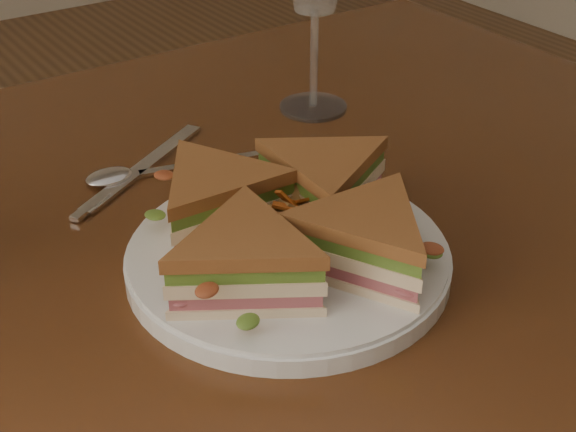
# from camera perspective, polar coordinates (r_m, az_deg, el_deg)

# --- Properties ---
(table) EXTENTS (1.20, 0.80, 0.75)m
(table) POSITION_cam_1_polar(r_m,az_deg,el_deg) (0.81, -5.86, -5.87)
(table) COLOR #371B0C
(table) RESTS_ON ground
(plate) EXTENTS (0.27, 0.27, 0.02)m
(plate) POSITION_cam_1_polar(r_m,az_deg,el_deg) (0.67, 0.00, -3.04)
(plate) COLOR white
(plate) RESTS_ON table
(sandwich_wedges) EXTENTS (0.30, 0.30, 0.06)m
(sandwich_wedges) POSITION_cam_1_polar(r_m,az_deg,el_deg) (0.65, 0.00, -0.37)
(sandwich_wedges) COLOR #FFE4BC
(sandwich_wedges) RESTS_ON plate
(crisps_mound) EXTENTS (0.09, 0.09, 0.05)m
(crisps_mound) POSITION_cam_1_polar(r_m,az_deg,el_deg) (0.65, 0.00, -0.67)
(crisps_mound) COLOR #C85819
(crisps_mound) RESTS_ON plate
(spoon) EXTENTS (0.18, 0.06, 0.01)m
(spoon) POSITION_cam_1_polar(r_m,az_deg,el_deg) (0.82, -11.02, 2.94)
(spoon) COLOR silver
(spoon) RESTS_ON table
(knife) EXTENTS (0.19, 0.12, 0.00)m
(knife) POSITION_cam_1_polar(r_m,az_deg,el_deg) (0.82, -10.74, 3.01)
(knife) COLOR silver
(knife) RESTS_ON table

